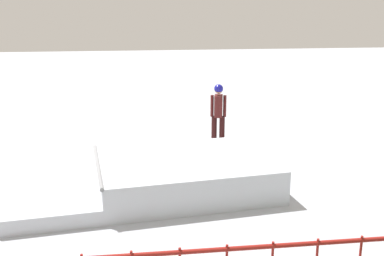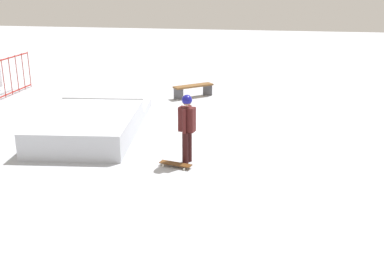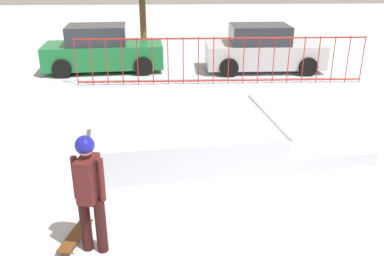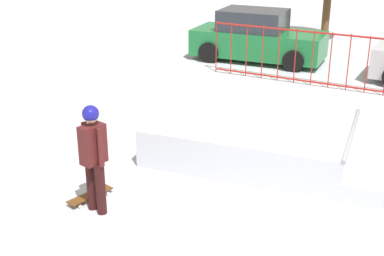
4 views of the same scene
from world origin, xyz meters
name	(u,v)px [view 4 (image 4 of 4)]	position (x,y,z in m)	size (l,w,h in m)	color
ground_plane	(306,187)	(0.00, 0.00, 0.00)	(60.00, 60.00, 0.00)	#B2B7C1
skate_ramp	(277,143)	(-0.86, 0.88, 0.32)	(5.67, 3.23, 0.74)	silver
skater	(93,151)	(-2.62, -2.28, 1.01)	(0.43, 0.42, 1.73)	black
skateboard	(90,195)	(-2.94, -2.06, 0.08)	(0.39, 0.82, 0.09)	#593314
perimeter_fence	(377,65)	(0.00, 5.84, 0.77)	(9.11, 0.07, 1.50)	maroon
parked_car_green	(257,38)	(-4.01, 7.71, 0.72)	(4.22, 2.18, 1.60)	#196B33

